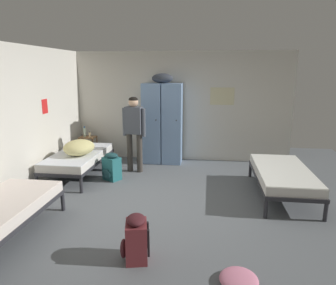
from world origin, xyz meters
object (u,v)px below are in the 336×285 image
at_px(locker_bank, 163,122).
at_px(backpack_teal, 111,167).
at_px(shelf_unit, 88,146).
at_px(lotion_bottle, 90,135).
at_px(bed_right, 283,175).
at_px(bedding_heap, 79,147).
at_px(person_traveler, 134,127).
at_px(backpack_maroon, 136,239).
at_px(clothes_pile_pink, 239,280).
at_px(water_bottle, 85,132).
at_px(bed_left_rear, 79,158).

distance_m(locker_bank, backpack_teal, 1.75).
xyz_separation_m(locker_bank, backpack_teal, (-0.83, -1.37, -0.71)).
bearing_deg(shelf_unit, lotion_bottle, -29.74).
relative_size(bed_right, bedding_heap, 2.70).
distance_m(locker_bank, person_traveler, 0.94).
height_order(bed_right, backpack_maroon, backpack_maroon).
relative_size(shelf_unit, person_traveler, 0.36).
xyz_separation_m(shelf_unit, bed_right, (4.18, -1.71, 0.04)).
bearing_deg(shelf_unit, clothes_pile_pink, -52.21).
height_order(person_traveler, backpack_maroon, person_traveler).
distance_m(shelf_unit, water_bottle, 0.35).
height_order(bed_left_rear, person_traveler, person_traveler).
distance_m(person_traveler, water_bottle, 1.64).
height_order(lotion_bottle, backpack_teal, lotion_bottle).
distance_m(locker_bank, shelf_unit, 1.93).
bearing_deg(bed_left_rear, lotion_bottle, 99.21).
relative_size(shelf_unit, lotion_bottle, 3.99).
xyz_separation_m(bed_right, clothes_pile_pink, (-0.94, -2.47, -0.33)).
height_order(bed_left_rear, bed_right, same).
xyz_separation_m(locker_bank, bed_right, (2.36, -1.76, -0.59)).
bearing_deg(bed_left_rear, water_bottle, 105.75).
distance_m(locker_bank, water_bottle, 1.93).
bearing_deg(shelf_unit, backpack_maroon, -61.74).
bearing_deg(bed_right, water_bottle, 157.93).
bearing_deg(bedding_heap, clothes_pile_pink, -44.76).
xyz_separation_m(bed_left_rear, water_bottle, (-0.33, 1.17, 0.30)).
bearing_deg(clothes_pile_pink, water_bottle, 128.33).
bearing_deg(clothes_pile_pink, locker_bank, 108.53).
xyz_separation_m(person_traveler, backpack_maroon, (0.76, -3.15, -0.71)).
bearing_deg(water_bottle, bedding_heap, -72.36).
distance_m(bedding_heap, clothes_pile_pink, 4.13).
bearing_deg(person_traveler, bedding_heap, -150.76).
bearing_deg(bed_right, backpack_maroon, -133.60).
bearing_deg(locker_bank, bed_right, -36.70).
xyz_separation_m(locker_bank, person_traveler, (-0.49, -0.80, -0.00)).
bearing_deg(bed_left_rear, shelf_unit, 102.26).
xyz_separation_m(person_traveler, clothes_pile_pink, (1.91, -3.43, -0.92)).
xyz_separation_m(bed_right, water_bottle, (-4.26, 1.73, 0.30)).
distance_m(bed_right, backpack_teal, 3.21).
height_order(locker_bank, clothes_pile_pink, locker_bank).
xyz_separation_m(bed_right, lotion_bottle, (-4.11, 1.67, 0.25)).
bearing_deg(bed_left_rear, bed_right, -8.08).
height_order(person_traveler, clothes_pile_pink, person_traveler).
xyz_separation_m(backpack_maroon, clothes_pile_pink, (1.15, -0.28, -0.21)).
bearing_deg(water_bottle, backpack_maroon, -60.96).
bearing_deg(person_traveler, locker_bank, 58.62).
bearing_deg(locker_bank, lotion_bottle, -177.05).
bearing_deg(shelf_unit, water_bottle, 165.96).
distance_m(person_traveler, clothes_pile_pink, 4.03).
xyz_separation_m(bedding_heap, lotion_bottle, (-0.27, 1.27, -0.01)).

